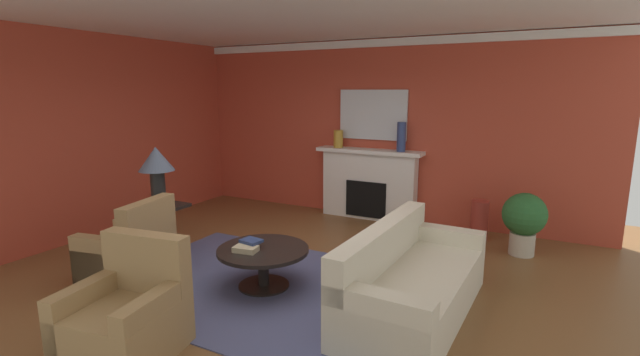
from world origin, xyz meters
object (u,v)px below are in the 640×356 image
(armchair_facing_fireplace, at_px, (127,319))
(side_table, at_px, (161,228))
(coffee_table, at_px, (263,258))
(vase_mantel_left, at_px, (338,139))
(armchair_near_window, at_px, (130,254))
(potted_plant, at_px, (524,219))
(vase_tall_corner, at_px, (479,220))
(mantel_mirror, at_px, (373,115))
(table_lamp, at_px, (157,165))
(vase_mantel_right, at_px, (401,137))
(fireplace, at_px, (369,186))
(sofa, at_px, (411,284))

(armchair_facing_fireplace, bearing_deg, side_table, 129.61)
(coffee_table, height_order, side_table, side_table)
(vase_mantel_left, bearing_deg, side_table, -111.48)
(armchair_near_window, xyz_separation_m, coffee_table, (1.47, 0.53, 0.03))
(potted_plant, bearing_deg, vase_tall_corner, 147.43)
(vase_mantel_left, bearing_deg, vase_tall_corner, -5.98)
(mantel_mirror, bearing_deg, vase_tall_corner, -12.88)
(armchair_near_window, height_order, potted_plant, armchair_near_window)
(armchair_facing_fireplace, xyz_separation_m, vase_mantel_left, (-0.26, 4.60, 1.02))
(table_lamp, bearing_deg, potted_plant, 28.83)
(mantel_mirror, bearing_deg, vase_mantel_right, -17.18)
(vase_mantel_right, height_order, vase_mantel_left, vase_mantel_right)
(side_table, xyz_separation_m, vase_tall_corner, (3.53, 2.66, -0.11))
(armchair_facing_fireplace, xyz_separation_m, potted_plant, (2.73, 3.96, 0.19))
(fireplace, relative_size, vase_mantel_right, 3.84)
(armchair_facing_fireplace, relative_size, potted_plant, 1.14)
(table_lamp, distance_m, vase_mantel_left, 3.13)
(armchair_facing_fireplace, height_order, vase_mantel_right, vase_mantel_right)
(mantel_mirror, relative_size, vase_mantel_left, 3.95)
(armchair_near_window, distance_m, vase_mantel_left, 3.83)
(sofa, relative_size, coffee_table, 2.14)
(armchair_near_window, distance_m, coffee_table, 1.56)
(coffee_table, bearing_deg, armchair_facing_fireplace, -99.88)
(table_lamp, height_order, vase_mantel_left, vase_mantel_left)
(vase_mantel_right, distance_m, vase_mantel_left, 1.10)
(fireplace, distance_m, coffee_table, 3.09)
(fireplace, distance_m, vase_tall_corner, 1.88)
(vase_mantel_right, bearing_deg, table_lamp, -127.66)
(fireplace, distance_m, sofa, 3.32)
(armchair_near_window, bearing_deg, fireplace, 67.52)
(sofa, bearing_deg, side_table, -179.23)
(mantel_mirror, bearing_deg, coffee_table, -90.41)
(armchair_facing_fireplace, bearing_deg, mantel_mirror, 86.46)
(mantel_mirror, bearing_deg, vase_mantel_left, -162.82)
(coffee_table, height_order, vase_mantel_left, vase_mantel_left)
(vase_tall_corner, bearing_deg, fireplace, 170.74)
(armchair_facing_fireplace, relative_size, vase_mantel_right, 2.03)
(mantel_mirror, xyz_separation_m, table_lamp, (-1.69, -3.08, -0.51))
(sofa, bearing_deg, armchair_near_window, -167.14)
(coffee_table, bearing_deg, vase_mantel_right, 79.32)
(side_table, distance_m, vase_tall_corner, 4.42)
(fireplace, relative_size, armchair_facing_fireplace, 1.89)
(fireplace, height_order, armchair_facing_fireplace, fireplace)
(fireplace, height_order, vase_tall_corner, fireplace)
(coffee_table, bearing_deg, mantel_mirror, 89.59)
(armchair_facing_fireplace, relative_size, side_table, 1.36)
(table_lamp, bearing_deg, coffee_table, -4.42)
(mantel_mirror, xyz_separation_m, vase_mantel_right, (0.55, -0.17, -0.32))
(mantel_mirror, relative_size, coffee_table, 1.17)
(sofa, bearing_deg, table_lamp, -179.23)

